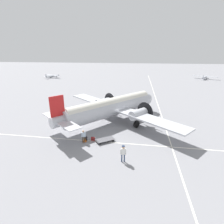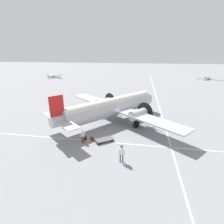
# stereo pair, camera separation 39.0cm
# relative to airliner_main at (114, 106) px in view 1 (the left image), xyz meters

# --- Properties ---
(ground_plane) EXTENTS (300.00, 300.00, 0.00)m
(ground_plane) POSITION_rel_airliner_main_xyz_m (-0.27, -0.32, -2.54)
(ground_plane) COLOR gray
(apron_line_eastwest) EXTENTS (120.00, 0.16, 0.01)m
(apron_line_eastwest) POSITION_rel_airliner_main_xyz_m (-0.27, -7.17, -2.54)
(apron_line_eastwest) COLOR silver
(apron_line_eastwest) RESTS_ON ground_plane
(apron_line_northsouth) EXTENTS (0.16, 120.00, 0.01)m
(apron_line_northsouth) POSITION_rel_airliner_main_xyz_m (8.11, -0.32, -2.54)
(apron_line_northsouth) COLOR silver
(apron_line_northsouth) RESTS_ON ground_plane
(airliner_main) EXTENTS (20.58, 19.77, 5.85)m
(airliner_main) POSITION_rel_airliner_main_xyz_m (0.00, 0.00, 0.00)
(airliner_main) COLOR silver
(airliner_main) RESTS_ON ground_plane
(crew_foreground) EXTENTS (0.63, 0.37, 1.89)m
(crew_foreground) POSITION_rel_airliner_main_xyz_m (2.53, -11.01, -1.36)
(crew_foreground) COLOR navy
(crew_foreground) RESTS_ON ground_plane
(passenger_boarding) EXTENTS (0.57, 0.27, 1.69)m
(passenger_boarding) POSITION_rel_airliner_main_xyz_m (-2.75, -7.69, -1.51)
(passenger_boarding) COLOR #473D2D
(passenger_boarding) RESTS_ON ground_plane
(suitcase_near_door) EXTENTS (0.48, 0.14, 0.66)m
(suitcase_near_door) POSITION_rel_airliner_main_xyz_m (-2.70, -7.15, -2.23)
(suitcase_near_door) COLOR #232328
(suitcase_near_door) RESTS_ON ground_plane
(suitcase_upright_spare) EXTENTS (0.50, 0.15, 0.55)m
(suitcase_upright_spare) POSITION_rel_airliner_main_xyz_m (-1.72, -7.04, -2.29)
(suitcase_upright_spare) COLOR maroon
(suitcase_upright_spare) RESTS_ON ground_plane
(baggage_cart) EXTENTS (2.60, 2.31, 0.56)m
(baggage_cart) POSITION_rel_airliner_main_xyz_m (-0.16, -7.04, -2.26)
(baggage_cart) COLOR #56565B
(baggage_cart) RESTS_ON ground_plane
(light_aircraft_distant) EXTENTS (8.75, 6.85, 1.83)m
(light_aircraft_distant) POSITION_rel_airliner_main_xyz_m (-33.39, 45.36, -1.76)
(light_aircraft_distant) COLOR #B7BCC6
(light_aircraft_distant) RESTS_ON ground_plane
(light_aircraft_taxiing) EXTENTS (9.04, 7.14, 1.92)m
(light_aircraft_taxiing) POSITION_rel_airliner_main_xyz_m (31.00, 51.75, -1.74)
(light_aircraft_taxiing) COLOR #B7BCC6
(light_aircraft_taxiing) RESTS_ON ground_plane
(traffic_cone) EXTENTS (0.47, 0.47, 0.62)m
(traffic_cone) POSITION_rel_airliner_main_xyz_m (-2.72, -7.43, -2.25)
(traffic_cone) COLOR orange
(traffic_cone) RESTS_ON ground_plane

